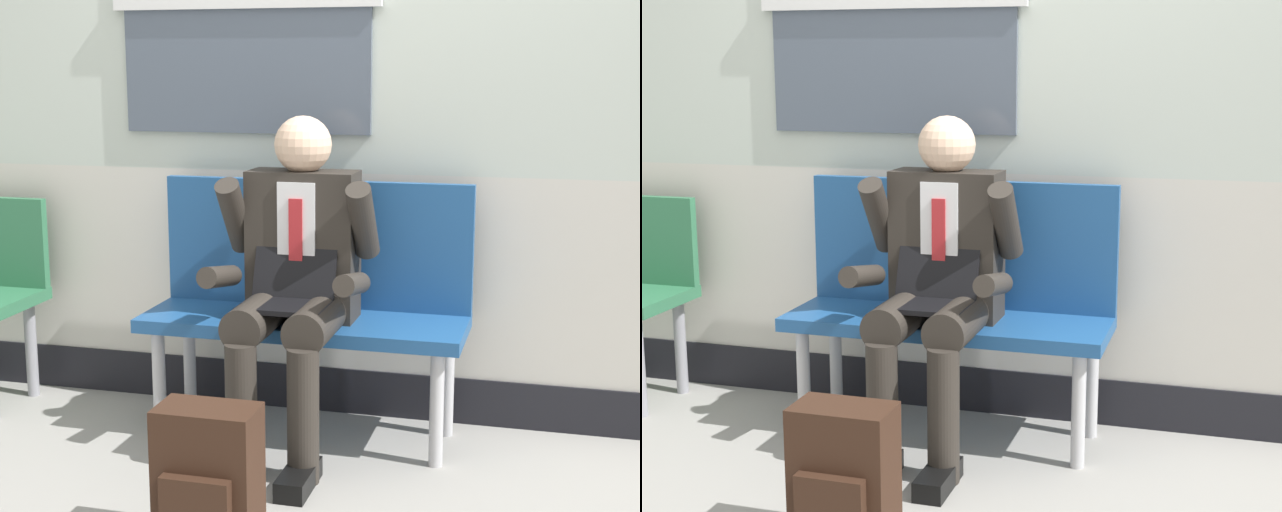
% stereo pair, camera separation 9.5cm
% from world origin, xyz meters
% --- Properties ---
extents(ground_plane, '(18.00, 18.00, 0.00)m').
position_xyz_m(ground_plane, '(0.00, 0.00, 0.00)').
color(ground_plane, gray).
extents(station_wall, '(5.39, 0.17, 2.78)m').
position_xyz_m(station_wall, '(-0.01, 0.61, 1.38)').
color(station_wall, beige).
rests_on(station_wall, ground).
extents(bench_with_person, '(1.22, 0.42, 0.97)m').
position_xyz_m(bench_with_person, '(-0.23, 0.34, 0.55)').
color(bench_with_person, navy).
rests_on(bench_with_person, ground).
extents(person_seated, '(0.57, 0.70, 1.22)m').
position_xyz_m(person_seated, '(-0.23, 0.13, 0.65)').
color(person_seated, '#2D2823').
rests_on(person_seated, ground).
extents(backpack, '(0.29, 0.21, 0.44)m').
position_xyz_m(backpack, '(-0.27, -0.66, 0.21)').
color(backpack, '#331E14').
rests_on(backpack, ground).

